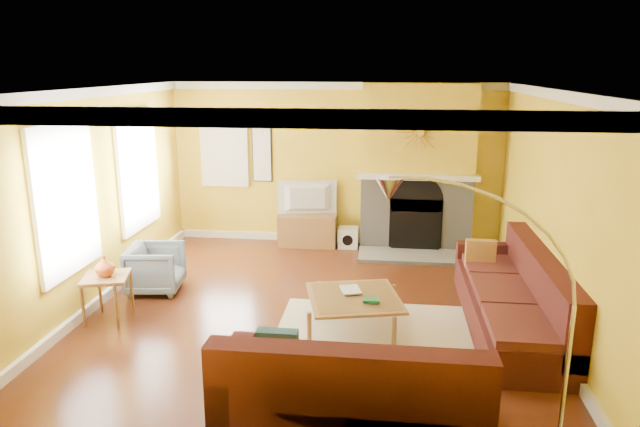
# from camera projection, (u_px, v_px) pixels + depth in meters

# --- Properties ---
(floor) EXTENTS (5.50, 6.00, 0.02)m
(floor) POSITION_uv_depth(u_px,v_px,m) (312.00, 314.00, 7.03)
(floor) COLOR #602B14
(floor) RESTS_ON ground
(ceiling) EXTENTS (5.50, 6.00, 0.02)m
(ceiling) POSITION_uv_depth(u_px,v_px,m) (312.00, 88.00, 6.34)
(ceiling) COLOR white
(ceiling) RESTS_ON ground
(wall_back) EXTENTS (5.50, 0.02, 2.70)m
(wall_back) POSITION_uv_depth(u_px,v_px,m) (336.00, 164.00, 9.58)
(wall_back) COLOR gold
(wall_back) RESTS_ON ground
(wall_front) EXTENTS (5.50, 0.02, 2.70)m
(wall_front) POSITION_uv_depth(u_px,v_px,m) (253.00, 314.00, 3.79)
(wall_front) COLOR gold
(wall_front) RESTS_ON ground
(wall_left) EXTENTS (0.02, 6.00, 2.70)m
(wall_left) POSITION_uv_depth(u_px,v_px,m) (90.00, 200.00, 7.00)
(wall_left) COLOR gold
(wall_left) RESTS_ON ground
(wall_right) EXTENTS (0.02, 6.00, 2.70)m
(wall_right) POSITION_uv_depth(u_px,v_px,m) (556.00, 214.00, 6.37)
(wall_right) COLOR gold
(wall_right) RESTS_ON ground
(baseboard) EXTENTS (5.50, 6.00, 0.12)m
(baseboard) POSITION_uv_depth(u_px,v_px,m) (312.00, 308.00, 7.01)
(baseboard) COLOR white
(baseboard) RESTS_ON floor
(crown_molding) EXTENTS (5.50, 6.00, 0.12)m
(crown_molding) POSITION_uv_depth(u_px,v_px,m) (312.00, 95.00, 6.36)
(crown_molding) COLOR white
(crown_molding) RESTS_ON ceiling
(window_left_near) EXTENTS (0.06, 1.22, 1.72)m
(window_left_near) POSITION_uv_depth(u_px,v_px,m) (137.00, 170.00, 8.21)
(window_left_near) COLOR white
(window_left_near) RESTS_ON wall_left
(window_left_far) EXTENTS (0.06, 1.22, 1.72)m
(window_left_far) POSITION_uv_depth(u_px,v_px,m) (65.00, 200.00, 6.38)
(window_left_far) COLOR white
(window_left_far) RESTS_ON wall_left
(window_back) EXTENTS (0.82, 0.06, 1.22)m
(window_back) POSITION_uv_depth(u_px,v_px,m) (224.00, 151.00, 9.70)
(window_back) COLOR white
(window_back) RESTS_ON wall_back
(wall_art) EXTENTS (0.34, 0.04, 1.14)m
(wall_art) POSITION_uv_depth(u_px,v_px,m) (262.00, 149.00, 9.62)
(wall_art) COLOR white
(wall_art) RESTS_ON wall_back
(fireplace) EXTENTS (1.80, 0.40, 2.70)m
(fireplace) POSITION_uv_depth(u_px,v_px,m) (417.00, 168.00, 9.22)
(fireplace) COLOR gray
(fireplace) RESTS_ON floor
(mantel) EXTENTS (1.92, 0.22, 0.08)m
(mantel) POSITION_uv_depth(u_px,v_px,m) (418.00, 177.00, 9.02)
(mantel) COLOR white
(mantel) RESTS_ON fireplace
(hearth) EXTENTS (1.80, 0.70, 0.06)m
(hearth) POSITION_uv_depth(u_px,v_px,m) (415.00, 256.00, 9.02)
(hearth) COLOR gray
(hearth) RESTS_ON floor
(sunburst) EXTENTS (0.70, 0.04, 0.70)m
(sunburst) POSITION_uv_depth(u_px,v_px,m) (420.00, 132.00, 8.85)
(sunburst) COLOR olive
(sunburst) RESTS_ON fireplace
(rug) EXTENTS (2.40, 1.80, 0.02)m
(rug) POSITION_uv_depth(u_px,v_px,m) (382.00, 335.00, 6.42)
(rug) COLOR beige
(rug) RESTS_ON floor
(sectional_sofa) EXTENTS (3.23, 4.00, 0.90)m
(sectional_sofa) POSITION_uv_depth(u_px,v_px,m) (408.00, 307.00, 6.11)
(sectional_sofa) COLOR #471916
(sectional_sofa) RESTS_ON floor
(coffee_table) EXTENTS (1.23, 1.23, 0.40)m
(coffee_table) POSITION_uv_depth(u_px,v_px,m) (354.00, 312.00, 6.57)
(coffee_table) COLOR white
(coffee_table) RESTS_ON floor
(media_console) EXTENTS (0.97, 0.44, 0.53)m
(media_console) POSITION_uv_depth(u_px,v_px,m) (308.00, 230.00, 9.61)
(media_console) COLOR olive
(media_console) RESTS_ON floor
(tv) EXTENTS (0.99, 0.30, 0.56)m
(tv) POSITION_uv_depth(u_px,v_px,m) (308.00, 198.00, 9.48)
(tv) COLOR black
(tv) RESTS_ON media_console
(subwoofer) EXTENTS (0.33, 0.33, 0.33)m
(subwoofer) POSITION_uv_depth(u_px,v_px,m) (348.00, 237.00, 9.56)
(subwoofer) COLOR white
(subwoofer) RESTS_ON floor
(armchair) EXTENTS (0.78, 0.76, 0.64)m
(armchair) POSITION_uv_depth(u_px,v_px,m) (156.00, 268.00, 7.64)
(armchair) COLOR slate
(armchair) RESTS_ON floor
(side_table) EXTENTS (0.62, 0.62, 0.56)m
(side_table) POSITION_uv_depth(u_px,v_px,m) (108.00, 298.00, 6.76)
(side_table) COLOR olive
(side_table) RESTS_ON floor
(vase) EXTENTS (0.28, 0.28, 0.24)m
(vase) POSITION_uv_depth(u_px,v_px,m) (105.00, 266.00, 6.66)
(vase) COLOR #D8591E
(vase) RESTS_ON side_table
(book) EXTENTS (0.28, 0.33, 0.03)m
(book) POSITION_uv_depth(u_px,v_px,m) (342.00, 291.00, 6.63)
(book) COLOR white
(book) RESTS_ON coffee_table
(arc_lamp) EXTENTS (1.40, 0.36, 2.21)m
(arc_lamp) POSITION_uv_depth(u_px,v_px,m) (484.00, 332.00, 4.08)
(arc_lamp) COLOR silver
(arc_lamp) RESTS_ON floor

